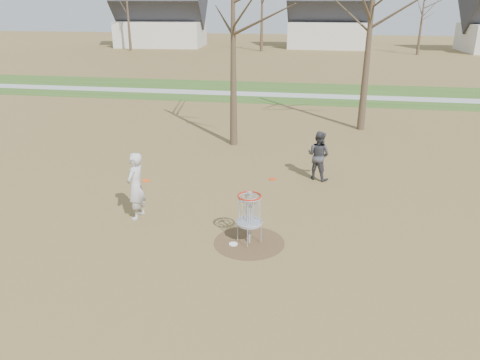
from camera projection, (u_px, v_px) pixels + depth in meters
The scene contains 11 objects.
ground at pixel (249, 243), 11.84m from camera, with size 160.00×160.00×0.00m, color brown.
green_band at pixel (298, 93), 31.15m from camera, with size 160.00×8.00×0.01m, color #2D5119.
footpath at pixel (297, 95), 30.23m from camera, with size 160.00×1.50×0.01m, color #9E9E99.
dirt_circle at pixel (249, 242), 11.84m from camera, with size 1.80×1.80×0.01m, color #47331E.
player_standing at pixel (136, 186), 12.88m from camera, with size 0.70×0.46×1.91m, color silver.
player_throwing at pixel (319, 155), 15.79m from camera, with size 0.82×0.64×1.69m, color #3A393F.
disc_grounded at pixel (233, 244), 11.73m from camera, with size 0.22×0.22×0.02m, color white.
discs_in_play at pixel (213, 180), 12.69m from camera, with size 3.54×1.04×0.08m.
disc_golf_basket at pixel (249, 210), 11.51m from camera, with size 0.64×0.64×1.35m.
bare_trees at pixel (330, 5), 42.55m from camera, with size 52.62×44.98×9.00m.
houses_row at pixel (349, 20), 58.22m from camera, with size 56.51×10.01×7.26m.
Camera 1 is at (1.58, -10.37, 5.72)m, focal length 35.00 mm.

